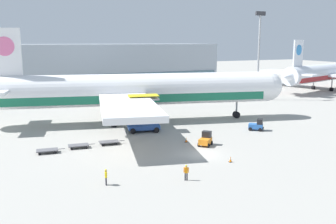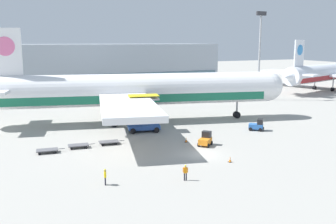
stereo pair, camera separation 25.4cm
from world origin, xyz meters
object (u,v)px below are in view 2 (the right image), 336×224
object	(u,v)px
scissor_lift_loader	(144,118)
traffic_cone_near	(186,140)
baggage_tug_foreground	(206,140)
ground_crew_far	(185,171)
airplane_main	(131,91)
airplane_distant	(329,73)
light_mast	(260,49)
baggage_tug_mid	(257,125)
traffic_cone_far	(230,159)
baggage_dolly_second	(78,145)
ground_crew_near	(105,176)
baggage_dolly_lead	(47,150)
baggage_dolly_third	(109,142)

from	to	relation	value
scissor_lift_loader	traffic_cone_near	bearing A→B (deg)	-57.05
baggage_tug_foreground	ground_crew_far	distance (m)	14.25
baggage_tug_foreground	traffic_cone_near	xyz separation A→B (m)	(-1.75, 2.70, -0.52)
airplane_main	airplane_distant	distance (m)	73.92
light_mast	baggage_tug_mid	bearing A→B (deg)	-127.90
traffic_cone_near	traffic_cone_far	distance (m)	10.59
baggage_dolly_second	baggage_tug_foreground	bearing A→B (deg)	-13.68
baggage_dolly_second	ground_crew_near	xyz separation A→B (m)	(-0.21, -15.05, 0.63)
light_mast	baggage_dolly_second	world-z (taller)	light_mast
traffic_cone_near	traffic_cone_far	world-z (taller)	traffic_cone_near
baggage_dolly_lead	ground_crew_far	bearing A→B (deg)	-47.01
airplane_main	traffic_cone_near	size ratio (longest dim) A/B	78.30
airplane_distant	baggage_tug_foreground	world-z (taller)	airplane_distant
scissor_lift_loader	baggage_tug_foreground	xyz separation A→B (m)	(5.01, -11.85, -1.39)
baggage_dolly_lead	traffic_cone_far	size ratio (longest dim) A/B	5.21
light_mast	ground_crew_far	distance (m)	61.56
baggage_dolly_lead	ground_crew_near	bearing A→B (deg)	-67.46
airplane_main	traffic_cone_near	distance (m)	17.68
scissor_lift_loader	baggage_tug_foreground	bearing A→B (deg)	-53.75
ground_crew_near	traffic_cone_near	distance (m)	19.20
ground_crew_near	traffic_cone_near	size ratio (longest dim) A/B	2.38
airplane_distant	traffic_cone_far	distance (m)	82.63
traffic_cone_far	airplane_main	bearing A→B (deg)	97.31
airplane_distant	traffic_cone_near	size ratio (longest dim) A/B	68.78
baggage_tug_foreground	traffic_cone_near	bearing A→B (deg)	80.64
baggage_tug_mid	ground_crew_near	world-z (taller)	baggage_tug_mid
ground_crew_far	airplane_distant	bearing A→B (deg)	62.29
ground_crew_near	scissor_lift_loader	bearing A→B (deg)	160.78
baggage_dolly_lead	baggage_dolly_third	distance (m)	8.72
scissor_lift_loader	ground_crew_near	xyz separation A→B (m)	(-12.13, -20.61, -1.25)
traffic_cone_near	scissor_lift_loader	bearing A→B (deg)	109.62
airplane_main	scissor_lift_loader	size ratio (longest dim) A/B	9.40
scissor_lift_loader	airplane_distant	bearing A→B (deg)	34.31
traffic_cone_far	scissor_lift_loader	bearing A→B (deg)	101.34
airplane_main	ground_crew_near	bearing A→B (deg)	-100.87
baggage_dolly_third	airplane_main	bearing A→B (deg)	65.08
baggage_tug_foreground	ground_crew_near	distance (m)	19.25
light_mast	airplane_main	size ratio (longest dim) A/B	0.39
light_mast	baggage_dolly_lead	xyz separation A→B (m)	(-54.98, -26.04, -12.44)
scissor_lift_loader	traffic_cone_near	world-z (taller)	scissor_lift_loader
light_mast	baggage_dolly_third	world-z (taller)	light_mast
airplane_distant	baggage_dolly_third	world-z (taller)	airplane_distant
light_mast	baggage_tug_mid	size ratio (longest dim) A/B	7.99
scissor_lift_loader	baggage_dolly_second	xyz separation A→B (m)	(-11.92, -5.57, -1.88)
baggage_dolly_second	ground_crew_near	distance (m)	15.06
ground_crew_near	ground_crew_far	world-z (taller)	ground_crew_far
light_mast	baggage_dolly_second	xyz separation A→B (m)	(-50.68, -25.38, -12.44)
scissor_lift_loader	baggage_dolly_lead	distance (m)	17.47
ground_crew_far	traffic_cone_far	xyz separation A→B (m)	(7.89, 3.22, -0.68)
baggage_tug_mid	traffic_cone_near	distance (m)	14.40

